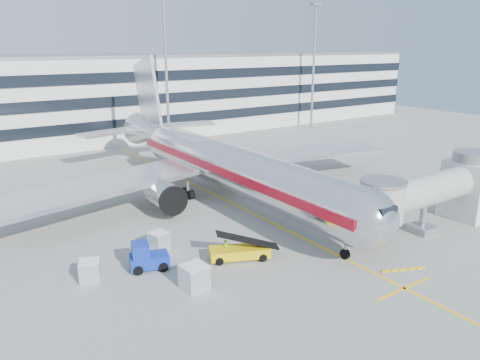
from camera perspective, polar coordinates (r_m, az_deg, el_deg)
ground at (r=46.35m, az=5.44°, el=-5.99°), size 180.00×180.00×0.00m
lead_in_line at (r=53.90m, az=-1.33°, el=-2.68°), size 0.25×70.00×0.01m
stop_bar at (r=37.73m, az=19.39°, el=-12.35°), size 6.00×0.25×0.01m
main_jet at (r=54.09m, az=-2.36°, el=2.06°), size 50.95×48.70×16.06m
jet_bridge at (r=48.85m, az=22.81°, el=-1.23°), size 17.80×4.50×7.00m
terminal at (r=95.40m, az=-17.46°, el=9.70°), size 150.00×24.25×15.60m
light_mast_centre at (r=82.94m, az=-9.04°, el=14.26°), size 2.40×1.20×25.45m
light_mast_east at (r=102.26m, az=9.00°, el=14.60°), size 2.40×1.20×25.45m
belt_loader at (r=39.80m, az=-0.05°, el=-8.66°), size 5.34×3.70×2.53m
baggage_tug at (r=38.77m, az=-11.33°, el=-9.25°), size 3.43×2.65×2.30m
cargo_container_left at (r=42.21m, az=-9.86°, el=-7.28°), size 1.84×1.84×1.59m
cargo_container_right at (r=38.20m, az=-17.83°, el=-10.47°), size 1.97×1.97×1.61m
cargo_container_front at (r=35.40m, az=-5.59°, el=-11.69°), size 1.90×1.90×1.87m
ramp_worker at (r=40.04m, az=-1.73°, el=-8.38°), size 0.67×0.69×1.60m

